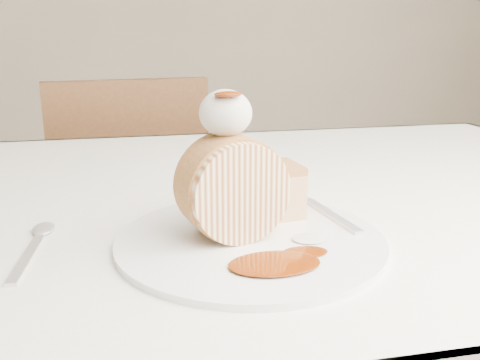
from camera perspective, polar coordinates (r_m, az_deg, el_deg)
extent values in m
cube|color=white|center=(0.82, -0.62, -2.45)|extent=(1.40, 0.90, 0.04)
cube|color=white|center=(1.27, -4.51, -1.30)|extent=(1.40, 0.01, 0.28)
cylinder|color=brown|center=(1.51, 20.61, -9.89)|extent=(0.06, 0.06, 0.71)
cube|color=brown|center=(1.66, -11.83, -4.48)|extent=(0.45, 0.45, 0.04)
cube|color=brown|center=(1.41, -11.55, 1.82)|extent=(0.41, 0.08, 0.43)
cylinder|color=brown|center=(1.92, -6.81, -8.31)|extent=(0.03, 0.03, 0.40)
cylinder|color=brown|center=(1.90, -17.33, -9.32)|extent=(0.03, 0.03, 0.40)
cylinder|color=brown|center=(1.62, -4.36, -13.23)|extent=(0.03, 0.03, 0.40)
cylinder|color=brown|center=(1.59, -17.11, -14.58)|extent=(0.03, 0.03, 0.40)
cylinder|color=brown|center=(1.66, 23.05, -13.68)|extent=(0.03, 0.03, 0.40)
cylinder|color=white|center=(0.61, 1.11, -6.48)|extent=(0.35, 0.35, 0.01)
cylinder|color=#FFEAB1|center=(0.60, -0.77, -0.90)|extent=(0.12, 0.09, 0.11)
cube|color=#C47C4A|center=(0.67, 3.41, -1.47)|extent=(0.08, 0.07, 0.06)
ellipsoid|color=silver|center=(0.59, -1.56, 7.15)|extent=(0.06, 0.06, 0.05)
ellipsoid|color=#652204|center=(0.57, -1.29, 9.78)|extent=(0.03, 0.02, 0.01)
cube|color=silver|center=(0.69, 9.73, -3.70)|extent=(0.05, 0.18, 0.00)
cube|color=silver|center=(0.62, -21.78, -7.73)|extent=(0.03, 0.16, 0.00)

